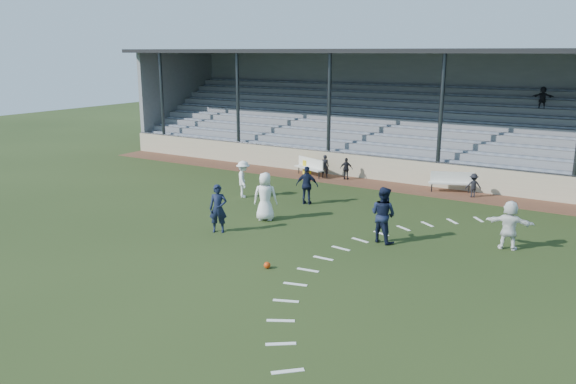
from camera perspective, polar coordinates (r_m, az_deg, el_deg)
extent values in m
plane|color=#233315|center=(19.64, -3.81, -5.21)|extent=(90.00, 90.00, 0.00)
cube|color=#563222|center=(28.52, 8.37, 0.83)|extent=(34.00, 2.00, 0.02)
cube|color=#B5A88B|center=(29.35, 9.22, 2.36)|extent=(34.00, 0.18, 1.20)
cube|color=silver|center=(29.82, 2.12, 2.42)|extent=(2.01, 1.11, 0.06)
cube|color=silver|center=(29.96, 2.33, 2.96)|extent=(1.88, 0.80, 0.54)
cylinder|color=#2F3237|center=(30.51, 1.11, 2.26)|extent=(0.06, 0.06, 0.40)
cylinder|color=#2F3237|center=(29.23, 3.16, 1.71)|extent=(0.06, 0.06, 0.40)
cube|color=silver|center=(27.47, 16.18, 0.85)|extent=(2.00, 1.14, 0.06)
cube|color=silver|center=(27.63, 16.34, 1.44)|extent=(1.87, 0.82, 0.54)
cylinder|color=#2F3237|center=(27.42, 14.39, 0.45)|extent=(0.06, 0.06, 0.40)
cylinder|color=#2F3237|center=(27.65, 17.89, 0.32)|extent=(0.06, 0.06, 0.40)
cylinder|color=yellow|center=(30.48, 1.93, 2.58)|extent=(0.47, 0.47, 0.75)
sphere|color=#C9390B|center=(17.38, -2.14, -7.44)|extent=(0.21, 0.21, 0.21)
imported|color=white|center=(22.00, -2.33, -0.45)|extent=(1.10, 0.95, 1.91)
imported|color=#121931|center=(20.68, -7.11, -1.68)|extent=(0.78, 0.69, 1.79)
imported|color=#121931|center=(19.72, 9.64, -2.29)|extent=(1.11, 0.96, 1.97)
imported|color=white|center=(25.56, -4.56, 1.31)|extent=(1.15, 1.25, 1.69)
imported|color=#121931|center=(24.34, 1.95, 0.68)|extent=(1.05, 0.65, 1.67)
imported|color=white|center=(20.21, 21.57, -3.13)|extent=(1.61, 0.67, 1.69)
imported|color=black|center=(29.57, 3.76, 2.65)|extent=(0.52, 0.45, 1.21)
imported|color=black|center=(29.19, 5.95, 2.37)|extent=(0.71, 0.42, 1.13)
imported|color=black|center=(26.85, 18.32, 0.64)|extent=(0.81, 0.66, 1.09)
cube|color=gray|center=(29.85, 9.62, 2.54)|extent=(34.00, 0.80, 1.20)
cube|color=slate|center=(29.82, 9.74, 3.79)|extent=(33.00, 0.28, 0.10)
cube|color=gray|center=(30.54, 10.20, 3.16)|extent=(34.00, 0.80, 1.60)
cube|color=slate|center=(30.49, 10.34, 4.75)|extent=(33.00, 0.28, 0.10)
cube|color=gray|center=(31.24, 10.75, 3.75)|extent=(34.00, 0.80, 2.00)
cube|color=slate|center=(31.17, 10.90, 5.67)|extent=(33.00, 0.28, 0.10)
cube|color=gray|center=(31.95, 11.28, 4.31)|extent=(34.00, 0.80, 2.40)
cube|color=slate|center=(31.86, 11.45, 6.55)|extent=(33.00, 0.28, 0.10)
cube|color=gray|center=(32.66, 11.78, 4.85)|extent=(34.00, 0.80, 2.80)
cube|color=slate|center=(32.56, 11.97, 7.40)|extent=(33.00, 0.28, 0.10)
cube|color=gray|center=(33.37, 12.27, 5.37)|extent=(34.00, 0.80, 3.20)
cube|color=slate|center=(33.27, 12.47, 8.20)|extent=(33.00, 0.28, 0.10)
cube|color=gray|center=(34.10, 12.73, 5.87)|extent=(34.00, 0.80, 3.60)
cube|color=slate|center=(33.99, 12.96, 8.97)|extent=(33.00, 0.28, 0.10)
cube|color=gray|center=(34.82, 13.18, 6.34)|extent=(34.00, 0.80, 4.00)
cube|color=slate|center=(34.71, 13.42, 9.71)|extent=(33.00, 0.28, 0.10)
cube|color=gray|center=(35.55, 13.61, 6.79)|extent=(34.00, 0.80, 4.40)
cube|color=slate|center=(35.45, 13.87, 10.42)|extent=(33.00, 0.28, 0.10)
cube|color=gray|center=(36.02, 14.00, 8.46)|extent=(34.00, 0.40, 6.40)
cube|color=gray|center=(41.33, -10.81, 9.30)|extent=(0.30, 7.80, 6.40)
cube|color=black|center=(32.17, 12.19, 13.83)|extent=(34.60, 9.00, 0.22)
cylinder|color=#2F3237|center=(37.26, -12.66, 8.79)|extent=(0.20, 0.20, 6.50)
cylinder|color=#2F3237|center=(33.41, -5.11, 8.50)|extent=(0.20, 0.20, 6.50)
cylinder|color=#2F3237|center=(30.26, 4.18, 7.93)|extent=(0.20, 0.20, 6.50)
cylinder|color=#2F3237|center=(28.06, 15.23, 7.00)|extent=(0.20, 0.20, 6.50)
cylinder|color=#2F3237|center=(29.22, 9.27, 3.60)|extent=(34.00, 0.05, 0.05)
imported|color=black|center=(32.40, 24.46, 8.75)|extent=(1.05, 0.37, 1.12)
cube|color=white|center=(23.52, 18.80, -2.66)|extent=(0.54, 0.61, 0.01)
cube|color=white|center=(22.96, 16.35, -2.87)|extent=(0.59, 0.56, 0.01)
cube|color=white|center=(22.33, 13.97, -3.19)|extent=(0.64, 0.51, 0.01)
cube|color=white|center=(21.63, 11.66, -3.62)|extent=(0.67, 0.44, 0.01)
cube|color=white|center=(20.87, 9.44, -4.18)|extent=(0.70, 0.37, 0.01)
cube|color=white|center=(20.04, 7.34, -4.87)|extent=(0.71, 0.29, 0.01)
cube|color=white|center=(19.16, 5.38, -5.71)|extent=(0.71, 0.21, 0.01)
cube|color=white|center=(18.24, 3.60, -6.73)|extent=(0.70, 0.12, 0.01)
cube|color=white|center=(17.27, 2.04, -7.93)|extent=(0.71, 0.21, 0.01)
cube|color=white|center=(16.28, 0.74, -9.34)|extent=(0.71, 0.29, 0.01)
cube|color=white|center=(15.27, -0.22, -11.00)|extent=(0.70, 0.37, 0.01)
cube|color=white|center=(14.25, -0.75, -12.93)|extent=(0.67, 0.44, 0.01)
cube|color=white|center=(13.25, -0.74, -15.17)|extent=(0.64, 0.51, 0.01)
cube|color=white|center=(12.27, -0.03, -17.75)|extent=(0.59, 0.56, 0.01)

